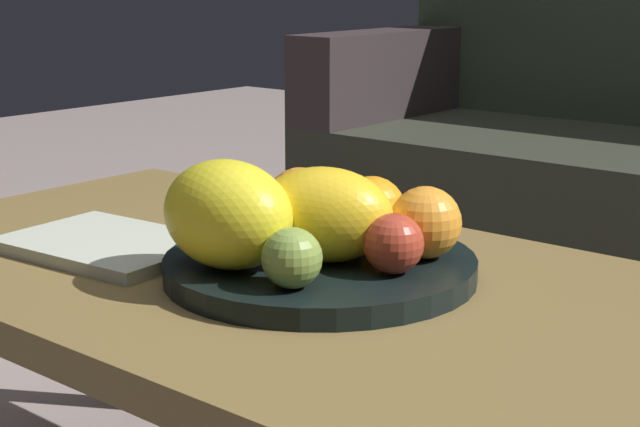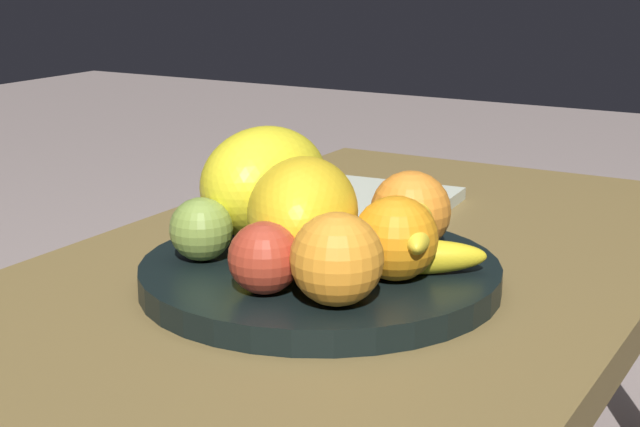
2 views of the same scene
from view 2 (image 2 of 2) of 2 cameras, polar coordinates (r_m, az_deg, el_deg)
name	(u,v)px [view 2 (image 2 of 2)]	position (r m, az deg, el deg)	size (l,w,h in m)	color
coffee_table	(304,330)	(0.98, -0.97, -6.84)	(1.29, 0.61, 0.43)	brown
fruit_bowl	(320,274)	(0.96, 0.00, -3.59)	(0.36, 0.36, 0.03)	black
melon_large_front	(265,182)	(1.03, -3.27, 1.84)	(0.16, 0.12, 0.12)	yellow
melon_smaller_beside	(307,213)	(0.93, -0.77, 0.03)	(0.16, 0.11, 0.11)	yellow
orange_front	(396,238)	(0.90, 4.46, -1.46)	(0.08, 0.08, 0.08)	orange
orange_left	(411,211)	(0.99, 5.34, 0.14)	(0.08, 0.08, 0.08)	orange
orange_right	(337,259)	(0.84, 1.00, -2.70)	(0.08, 0.08, 0.08)	orange
apple_front	(264,258)	(0.87, -3.29, -2.62)	(0.07, 0.07, 0.07)	#AD3824
apple_left	(201,229)	(0.97, -6.99, -0.92)	(0.06, 0.06, 0.06)	olive
banana_bunch	(411,244)	(0.93, 5.36, -1.78)	(0.16, 0.15, 0.06)	gold
magazine	(368,207)	(1.23, 2.83, 0.36)	(0.25, 0.18, 0.02)	beige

